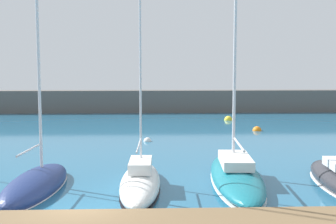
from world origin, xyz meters
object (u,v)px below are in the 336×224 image
object	(u,v)px
sailboat_navy_third	(36,185)
mooring_buoy_white	(147,141)
sailboat_white_fourth	(140,182)
mooring_buoy_yellow	(228,120)
sailboat_teal_fifth	(236,174)
mooring_buoy_orange	(257,131)

from	to	relation	value
sailboat_navy_third	mooring_buoy_white	xyz separation A→B (m)	(5.03, 12.98, -0.27)
sailboat_navy_third	sailboat_white_fourth	bearing A→B (deg)	-86.01
mooring_buoy_yellow	mooring_buoy_white	size ratio (longest dim) A/B	1.48
sailboat_white_fourth	sailboat_teal_fifth	bearing A→B (deg)	-75.16
mooring_buoy_white	sailboat_teal_fifth	bearing A→B (deg)	-69.55
sailboat_navy_third	mooring_buoy_white	world-z (taller)	sailboat_navy_third
mooring_buoy_white	sailboat_white_fourth	bearing A→B (deg)	-90.95
sailboat_navy_third	sailboat_teal_fifth	xyz separation A→B (m)	(9.49, 1.03, 0.15)
sailboat_navy_third	mooring_buoy_white	size ratio (longest dim) A/B	20.49
sailboat_teal_fifth	mooring_buoy_white	distance (m)	12.75
sailboat_white_fourth	mooring_buoy_orange	xyz separation A→B (m)	(9.82, 18.16, -0.36)
sailboat_white_fourth	mooring_buoy_white	size ratio (longest dim) A/B	19.84
sailboat_white_fourth	mooring_buoy_yellow	distance (m)	27.15
sailboat_teal_fifth	mooring_buoy_white	bearing A→B (deg)	24.10
sailboat_navy_third	sailboat_teal_fifth	bearing A→B (deg)	-78.96
sailboat_white_fourth	mooring_buoy_white	distance (m)	13.05
sailboat_white_fourth	mooring_buoy_orange	distance (m)	20.65
sailboat_navy_third	mooring_buoy_orange	size ratio (longest dim) A/B	15.64
sailboat_navy_third	sailboat_white_fourth	size ratio (longest dim) A/B	1.03
sailboat_white_fourth	mooring_buoy_orange	bearing A→B (deg)	-26.86
sailboat_navy_third	mooring_buoy_orange	bearing A→B (deg)	-34.16
sailboat_teal_fifth	mooring_buoy_yellow	xyz separation A→B (m)	(3.94, 24.65, -0.42)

